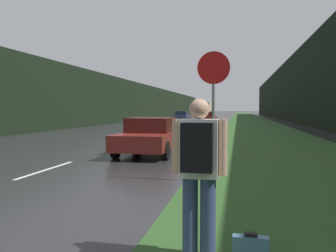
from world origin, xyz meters
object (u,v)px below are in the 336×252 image
(hitchhiker_with_backpack, at_px, (199,168))
(car_passing_far, at_px, (208,118))
(suitcase, at_px, (251,250))
(car_oncoming, at_px, (182,117))
(delivery_truck, at_px, (205,109))
(stop_sign, at_px, (213,100))
(car_passing_near, at_px, (150,136))

(hitchhiker_with_backpack, xyz_separation_m, car_passing_far, (-2.83, 35.29, -0.32))
(suitcase, distance_m, car_passing_far, 35.50)
(car_oncoming, distance_m, delivery_truck, 34.97)
(stop_sign, xyz_separation_m, car_passing_near, (-2.69, 4.68, -1.22))
(car_oncoming, bearing_deg, stop_sign, -80.00)
(hitchhiker_with_backpack, bearing_deg, car_passing_far, 95.28)
(car_oncoming, bearing_deg, delivery_truck, 90.00)
(car_passing_far, bearing_deg, stop_sign, 94.97)
(stop_sign, relative_size, car_oncoming, 0.70)
(suitcase, xyz_separation_m, car_passing_far, (-3.41, 35.33, 0.57))
(stop_sign, bearing_deg, car_passing_far, 94.97)
(hitchhiker_with_backpack, bearing_deg, suitcase, -2.92)
(hitchhiker_with_backpack, height_order, car_passing_far, hitchhiker_with_backpack)
(suitcase, height_order, car_passing_far, car_passing_far)
(stop_sign, bearing_deg, car_oncoming, 100.00)
(car_passing_near, bearing_deg, car_oncoming, -83.11)
(suitcase, distance_m, car_passing_near, 9.67)
(car_oncoming, bearing_deg, car_passing_far, -61.34)
(car_oncoming, xyz_separation_m, delivery_truck, (-0.00, 34.95, 0.99))
(car_passing_near, distance_m, car_oncoming, 34.01)
(stop_sign, xyz_separation_m, delivery_truck, (-6.77, 73.39, -0.22))
(hitchhiker_with_backpack, xyz_separation_m, car_passing_near, (-2.83, 9.00, -0.36))
(suitcase, relative_size, car_passing_near, 0.09)
(hitchhiker_with_backpack, bearing_deg, car_oncoming, 99.88)
(stop_sign, bearing_deg, suitcase, -80.68)
(hitchhiker_with_backpack, xyz_separation_m, car_oncoming, (-6.91, 42.76, -0.34))
(suitcase, distance_m, delivery_truck, 78.12)
(car_passing_near, bearing_deg, car_passing_far, -90.00)
(stop_sign, relative_size, delivery_truck, 0.41)
(stop_sign, distance_m, car_passing_far, 31.11)
(car_passing_near, xyz_separation_m, delivery_truck, (-4.08, 68.71, 1.01))
(stop_sign, bearing_deg, car_passing_near, 119.95)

